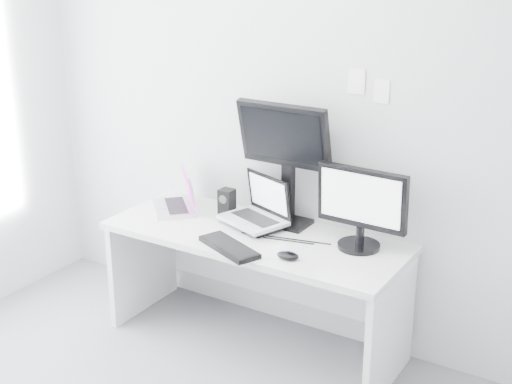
% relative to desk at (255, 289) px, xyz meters
% --- Properties ---
extents(back_wall, '(3.60, 0.00, 3.60)m').
position_rel_desk_xyz_m(back_wall, '(0.00, 0.35, 0.99)').
color(back_wall, '#B3B5B7').
rests_on(back_wall, ground).
extents(desk, '(1.80, 0.70, 0.73)m').
position_rel_desk_xyz_m(desk, '(0.00, 0.00, 0.00)').
color(desk, silver).
rests_on(desk, ground).
extents(macbook, '(0.45, 0.45, 0.27)m').
position_rel_desk_xyz_m(macbook, '(-0.65, 0.07, 0.50)').
color(macbook, silver).
rests_on(macbook, desk).
extents(speaker, '(0.11, 0.11, 0.17)m').
position_rel_desk_xyz_m(speaker, '(-0.30, 0.16, 0.45)').
color(speaker, black).
rests_on(speaker, desk).
extents(dell_laptop, '(0.46, 0.41, 0.32)m').
position_rel_desk_xyz_m(dell_laptop, '(-0.07, 0.09, 0.52)').
color(dell_laptop, '#B9BBC1').
rests_on(dell_laptop, desk).
extents(rear_monitor, '(0.57, 0.21, 0.78)m').
position_rel_desk_xyz_m(rear_monitor, '(0.07, 0.23, 0.75)').
color(rear_monitor, black).
rests_on(rear_monitor, desk).
extents(samsung_monitor, '(0.53, 0.26, 0.48)m').
position_rel_desk_xyz_m(samsung_monitor, '(0.60, 0.13, 0.61)').
color(samsung_monitor, black).
rests_on(samsung_monitor, desk).
extents(keyboard, '(0.44, 0.30, 0.03)m').
position_rel_desk_xyz_m(keyboard, '(-0.00, -0.27, 0.38)').
color(keyboard, black).
rests_on(keyboard, desk).
extents(mouse, '(0.13, 0.09, 0.04)m').
position_rel_desk_xyz_m(mouse, '(0.34, -0.21, 0.39)').
color(mouse, black).
rests_on(mouse, desk).
extents(wall_note_0, '(0.10, 0.00, 0.14)m').
position_rel_desk_xyz_m(wall_note_0, '(0.45, 0.34, 1.26)').
color(wall_note_0, white).
rests_on(wall_note_0, back_wall).
extents(wall_note_1, '(0.09, 0.00, 0.13)m').
position_rel_desk_xyz_m(wall_note_1, '(0.60, 0.34, 1.22)').
color(wall_note_1, white).
rests_on(wall_note_1, back_wall).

